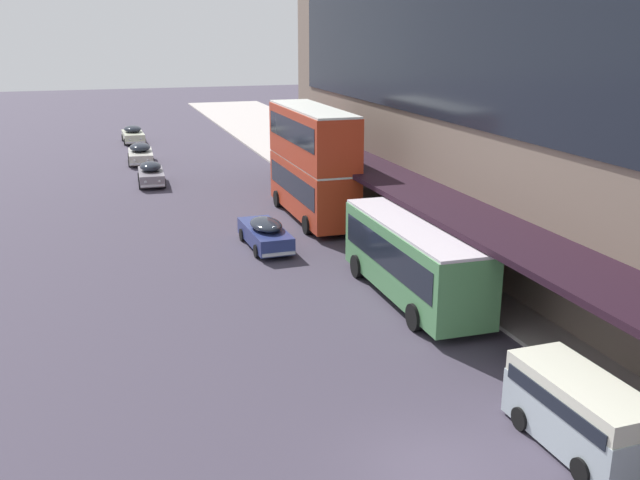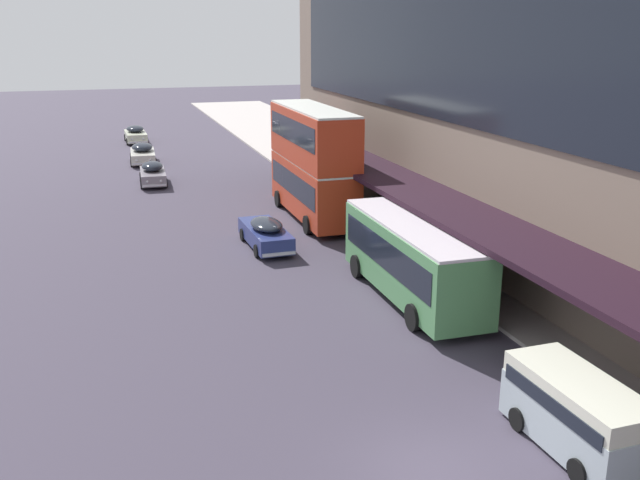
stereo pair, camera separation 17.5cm
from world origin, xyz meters
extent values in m
plane|color=#3F3848|center=(0.00, 0.00, 0.00)|extent=(240.00, 240.00, 0.00)
cube|color=#B9351A|center=(4.16, 24.06, 1.78)|extent=(2.45, 9.63, 2.85)
cube|color=black|center=(4.16, 24.06, 2.12)|extent=(2.49, 8.86, 1.26)
cube|color=silver|center=(4.16, 24.06, 3.25)|extent=(2.36, 9.63, 0.12)
cube|color=#B9351A|center=(4.16, 24.06, 4.73)|extent=(2.45, 9.63, 2.85)
cube|color=black|center=(4.16, 24.06, 5.07)|extent=(2.49, 8.86, 1.26)
cube|color=silver|center=(4.16, 24.06, 6.21)|extent=(2.36, 9.63, 0.12)
cube|color=black|center=(4.17, 28.91, 5.91)|extent=(1.22, 0.06, 0.36)
cylinder|color=black|center=(2.95, 27.33, 0.50)|extent=(0.25, 1.00, 1.00)
cylinder|color=black|center=(5.39, 27.33, 0.50)|extent=(0.25, 1.00, 1.00)
cylinder|color=black|center=(2.94, 21.08, 0.50)|extent=(0.25, 1.00, 1.00)
cylinder|color=black|center=(5.38, 21.07, 0.50)|extent=(0.25, 1.00, 1.00)
cube|color=#508F55|center=(4.25, 10.80, 1.69)|extent=(2.48, 9.19, 2.68)
cube|color=black|center=(4.25, 10.80, 2.01)|extent=(2.52, 8.45, 1.18)
cube|color=silver|center=(4.25, 10.80, 3.08)|extent=(2.39, 9.19, 0.12)
cube|color=black|center=(4.28, 15.43, 2.78)|extent=(1.21, 0.07, 0.36)
cylinder|color=black|center=(3.06, 13.93, 0.50)|extent=(0.26, 1.00, 1.00)
cylinder|color=black|center=(5.48, 13.91, 0.50)|extent=(0.26, 1.00, 1.00)
cylinder|color=black|center=(3.02, 7.97, 0.50)|extent=(0.26, 1.00, 1.00)
cylinder|color=black|center=(5.44, 7.95, 0.50)|extent=(0.26, 1.00, 1.00)
cube|color=beige|center=(-3.85, 44.74, 0.59)|extent=(2.06, 4.59, 0.74)
ellipsoid|color=#1E232D|center=(-3.84, 44.96, 1.26)|extent=(1.74, 2.55, 0.66)
cube|color=silver|center=(-3.96, 42.44, 0.37)|extent=(1.76, 0.20, 0.14)
cube|color=silver|center=(-3.74, 47.04, 0.37)|extent=(1.76, 0.20, 0.14)
sphere|color=silver|center=(-3.45, 42.45, 0.64)|extent=(0.18, 0.18, 0.18)
sphere|color=silver|center=(-4.46, 42.50, 0.64)|extent=(0.18, 0.18, 0.18)
cylinder|color=black|center=(-2.99, 43.30, 0.32)|extent=(0.17, 0.65, 0.64)
cylinder|color=black|center=(-4.83, 43.39, 0.32)|extent=(0.17, 0.65, 0.64)
cylinder|color=black|center=(-2.86, 46.09, 0.32)|extent=(0.17, 0.65, 0.64)
cylinder|color=black|center=(-4.70, 46.18, 0.32)|extent=(0.17, 0.65, 0.64)
cube|color=beige|center=(-3.71, 55.88, 0.61)|extent=(1.90, 4.49, 0.78)
ellipsoid|color=#1E232D|center=(-3.72, 56.10, 1.28)|extent=(1.64, 2.48, 0.61)
cube|color=silver|center=(-3.67, 53.61, 0.37)|extent=(1.72, 0.15, 0.14)
cube|color=silver|center=(-3.76, 58.16, 0.37)|extent=(1.72, 0.15, 0.14)
sphere|color=silver|center=(-3.17, 53.65, 0.66)|extent=(0.18, 0.18, 0.18)
sphere|color=silver|center=(-4.17, 53.63, 0.66)|extent=(0.18, 0.18, 0.18)
cylinder|color=black|center=(-2.78, 54.52, 0.32)|extent=(0.15, 0.64, 0.64)
cylinder|color=black|center=(-4.59, 54.48, 0.32)|extent=(0.15, 0.64, 0.64)
cylinder|color=black|center=(-2.83, 57.28, 0.32)|extent=(0.15, 0.64, 0.64)
cylinder|color=black|center=(-4.65, 57.24, 0.32)|extent=(0.15, 0.64, 0.64)
cube|color=gray|center=(-3.76, 36.18, 0.59)|extent=(1.84, 4.22, 0.74)
ellipsoid|color=#1E232D|center=(-3.75, 36.39, 1.25)|extent=(1.55, 2.34, 0.63)
cube|color=silver|center=(-3.85, 34.06, 0.37)|extent=(1.57, 0.19, 0.14)
cube|color=silver|center=(-3.66, 38.30, 0.37)|extent=(1.57, 0.19, 0.14)
sphere|color=silver|center=(-3.40, 34.07, 0.64)|extent=(0.18, 0.18, 0.18)
sphere|color=silver|center=(-4.30, 34.11, 0.64)|extent=(0.18, 0.18, 0.18)
cylinder|color=black|center=(-2.99, 34.86, 0.32)|extent=(0.17, 0.65, 0.64)
cylinder|color=black|center=(-4.64, 34.94, 0.32)|extent=(0.17, 0.65, 0.64)
cylinder|color=black|center=(-2.88, 37.43, 0.32)|extent=(0.17, 0.65, 0.64)
cylinder|color=black|center=(-4.52, 37.51, 0.32)|extent=(0.17, 0.65, 0.64)
cube|color=navy|center=(0.30, 19.43, 0.62)|extent=(1.81, 4.79, 0.80)
ellipsoid|color=#1E232D|center=(0.30, 19.20, 1.24)|extent=(1.55, 2.65, 0.50)
cube|color=silver|center=(0.23, 21.85, 0.37)|extent=(1.59, 0.17, 0.14)
cube|color=silver|center=(0.37, 17.02, 0.37)|extent=(1.59, 0.17, 0.14)
sphere|color=silver|center=(-0.23, 21.81, 0.67)|extent=(0.18, 0.18, 0.18)
sphere|color=silver|center=(0.69, 21.84, 0.67)|extent=(0.18, 0.18, 0.18)
cylinder|color=black|center=(-0.58, 20.88, 0.32)|extent=(0.16, 0.64, 0.64)
cylinder|color=black|center=(1.09, 20.93, 0.32)|extent=(0.16, 0.64, 0.64)
cylinder|color=black|center=(-0.50, 17.94, 0.32)|extent=(0.16, 0.64, 0.64)
cylinder|color=black|center=(1.17, 17.99, 0.32)|extent=(0.16, 0.64, 0.64)
cube|color=#A8B7BE|center=(3.85, -0.18, 0.76)|extent=(1.86, 4.34, 1.29)
cube|color=silver|center=(3.85, -0.18, 1.55)|extent=(1.82, 4.26, 0.83)
cube|color=black|center=(3.85, -0.18, 1.45)|extent=(1.89, 3.91, 0.41)
ellipsoid|color=#A8B7BE|center=(3.80, 1.92, 0.90)|extent=(1.62, 0.64, 1.11)
cylinder|color=black|center=(2.95, 1.05, 0.32)|extent=(0.18, 0.64, 0.64)
cylinder|color=black|center=(4.69, 1.09, 0.32)|extent=(0.18, 0.64, 0.64)
cylinder|color=black|center=(3.01, -1.45, 0.32)|extent=(0.18, 0.64, 0.64)
cylinder|color=black|center=(4.76, -1.40, 0.32)|extent=(0.18, 0.64, 0.64)
camera|label=1|loc=(-7.41, -13.54, 10.46)|focal=40.00mm
camera|label=2|loc=(-7.25, -13.59, 10.46)|focal=40.00mm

